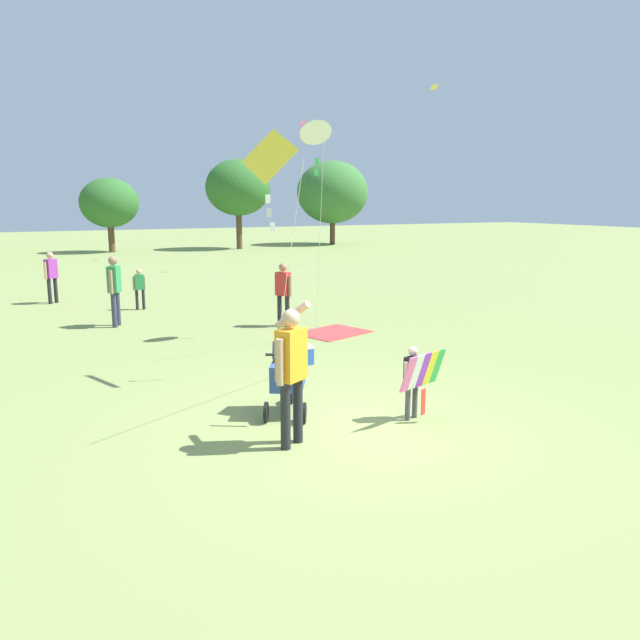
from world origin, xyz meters
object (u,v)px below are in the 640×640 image
picnic_blanket (333,332)px  cooler_box (299,355)px  child_with_butterfly_kite (415,375)px  person_sitting_far (51,273)px  person_couple_left (283,289)px  person_adult_flyer (291,364)px  kite_adult_black (270,162)px  person_red_shirt (139,286)px  kite_orange_delta (316,134)px  person_kid_running (114,285)px  stroller (288,371)px

picnic_blanket → cooler_box: cooler_box is taller
child_with_butterfly_kite → person_sitting_far: person_sitting_far is taller
person_couple_left → cooler_box: (-1.15, -3.35, -0.71)m
person_adult_flyer → person_sitting_far: (-1.81, 12.87, -0.14)m
kite_adult_black → person_couple_left: bearing=64.0°
person_red_shirt → picnic_blanket: bearing=-57.2°
kite_orange_delta → cooler_box: (-1.31, -1.95, -4.13)m
person_couple_left → kite_orange_delta: bearing=-83.3°
child_with_butterfly_kite → cooler_box: (-0.16, 3.34, -0.45)m
child_with_butterfly_kite → person_sitting_far: 13.33m
kite_adult_black → picnic_blanket: size_ratio=2.72×
person_sitting_far → person_kid_running: size_ratio=0.90×
picnic_blanket → person_kid_running: bearing=144.7°
cooler_box → picnic_blanket: bearing=49.2°
person_adult_flyer → person_sitting_far: 13.00m
person_adult_flyer → person_red_shirt: size_ratio=1.57×
stroller → person_couple_left: 6.15m
kite_orange_delta → person_sitting_far: 9.56m
child_with_butterfly_kite → person_sitting_far: size_ratio=0.68×
person_couple_left → kite_adult_black: bearing=-116.0°
person_couple_left → cooler_box: 3.62m
person_sitting_far → person_couple_left: person_couple_left is taller
person_couple_left → picnic_blanket: person_couple_left is taller
person_adult_flyer → person_kid_running: person_adult_flyer is taller
person_couple_left → picnic_blanket: size_ratio=1.00×
child_with_butterfly_kite → picnic_blanket: child_with_butterfly_kite is taller
child_with_butterfly_kite → person_red_shirt: person_red_shirt is taller
stroller → person_sitting_far: size_ratio=0.72×
person_sitting_far → person_couple_left: (4.66, -6.11, 0.00)m
person_red_shirt → cooler_box: size_ratio=2.51×
kite_orange_delta → stroller: bearing=-121.1°
kite_adult_black → person_kid_running: kite_adult_black is taller
picnic_blanket → kite_orange_delta: bearing=-161.4°
person_kid_running → picnic_blanket: (4.25, -3.00, -0.98)m
person_adult_flyer → person_sitting_far: size_ratio=1.18×
child_with_butterfly_kite → person_couple_left: 6.78m
child_with_butterfly_kite → cooler_box: 3.38m
person_adult_flyer → kite_orange_delta: 6.97m
kite_adult_black → person_kid_running: (-1.64, 5.74, -2.56)m
person_kid_running → cooler_box: size_ratio=3.73×
person_couple_left → person_kid_running: size_ratio=0.90×
kite_adult_black → person_sitting_far: bearing=105.2°
person_kid_running → cooler_box: bearing=-64.8°
child_with_butterfly_kite → kite_adult_black: bearing=108.9°
child_with_butterfly_kite → person_kid_running: (-2.57, 8.47, 0.36)m
child_with_butterfly_kite → stroller: size_ratio=0.94×
person_adult_flyer → kite_orange_delta: kite_orange_delta is taller
person_adult_flyer → stroller: size_ratio=1.63×
person_adult_flyer → person_kid_running: size_ratio=1.06×
person_kid_running → person_red_shirt: bearing=65.2°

